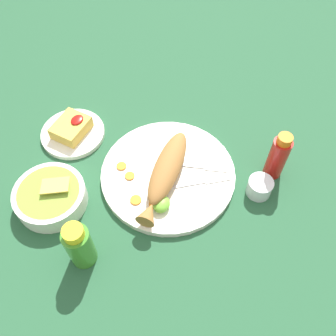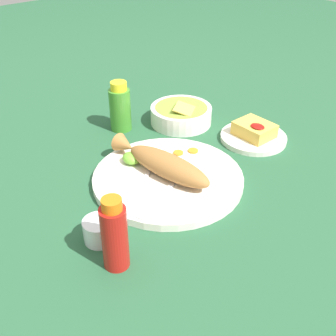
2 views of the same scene
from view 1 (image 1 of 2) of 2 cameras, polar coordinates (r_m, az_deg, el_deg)
The scene contains 16 objects.
ground_plane at distance 0.99m, azimuth 0.00°, elevation -1.25°, with size 4.00×4.00×0.00m, color #235133.
main_plate at distance 0.98m, azimuth 0.00°, elevation -0.96°, with size 0.35×0.35×0.02m, color white.
fried_fish at distance 0.94m, azimuth -0.34°, elevation -0.60°, with size 0.29×0.10×0.05m.
fork_near at distance 0.98m, azimuth 5.15°, elevation 0.21°, with size 0.08×0.18×0.00m.
fork_far at distance 0.96m, azimuth 5.13°, elevation -2.10°, with size 0.13×0.15×0.00m.
carrot_slice_near at distance 0.99m, azimuth -7.11°, elevation 0.28°, with size 0.03×0.03×0.00m, color orange.
carrot_slice_mid at distance 0.97m, azimuth -5.85°, elevation -1.22°, with size 0.03×0.03×0.00m, color orange.
carrot_slice_far at distance 0.93m, azimuth -4.94°, elevation -4.89°, with size 0.03×0.03×0.00m, color orange.
carrot_slice_extra at distance 0.92m, azimuth -2.04°, elevation -5.49°, with size 0.03×0.03×0.00m, color orange.
lime_wedge_main at distance 0.91m, azimuth -0.99°, elevation -5.55°, with size 0.05×0.04×0.03m, color #6BB233.
hot_sauce_bottle_red at distance 0.98m, azimuth 16.39°, elevation 1.66°, with size 0.05×0.05×0.15m.
hot_sauce_bottle_green at distance 0.85m, azimuth -13.36°, elevation -11.39°, with size 0.06×0.06×0.14m.
salt_cup at distance 0.97m, azimuth 13.75°, elevation -2.93°, with size 0.06×0.06×0.05m.
side_plate_fries at distance 1.10m, azimuth -14.32°, elevation 5.07°, with size 0.18×0.18×0.01m, color white.
fries_pile at distance 1.08m, azimuth -14.56°, elevation 5.96°, with size 0.10×0.08×0.04m.
guacamole_bowl at distance 0.97m, azimuth -17.49°, elevation -4.11°, with size 0.18×0.18×0.06m.
Camera 1 is at (-0.48, -0.25, 0.82)m, focal length 40.00 mm.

